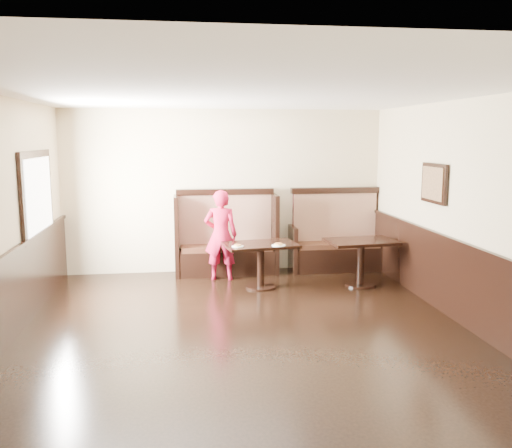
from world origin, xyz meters
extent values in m
plane|color=black|center=(0.00, 0.00, 0.00)|extent=(7.00, 7.00, 0.00)
plane|color=#C9BA92|center=(0.00, 3.50, 1.40)|extent=(5.50, 0.00, 5.50)
plane|color=#C9BA92|center=(0.00, -3.50, 1.40)|extent=(5.50, 0.00, 5.50)
plane|color=#C9BA92|center=(2.75, 0.00, 1.40)|extent=(0.00, 7.00, 7.00)
plane|color=white|center=(0.00, 0.00, 2.80)|extent=(7.00, 7.00, 0.00)
cube|color=black|center=(2.72, 0.00, 0.50)|extent=(0.05, 6.90, 1.00)
cube|color=black|center=(-2.71, 1.90, 1.55)|extent=(0.05, 1.50, 1.20)
cube|color=white|center=(-2.69, 1.90, 1.55)|extent=(0.01, 1.30, 1.00)
cube|color=black|center=(2.71, 1.20, 1.70)|extent=(0.04, 0.70, 0.55)
cube|color=olive|center=(2.69, 1.20, 1.70)|extent=(0.01, 0.60, 0.45)
cube|color=black|center=(0.00, 3.22, 0.21)|extent=(1.60, 0.50, 0.42)
cube|color=#3A1F12|center=(0.00, 3.22, 0.46)|extent=(1.54, 0.46, 0.09)
cube|color=#511021|center=(0.00, 3.43, 0.90)|extent=(1.60, 0.12, 0.92)
cube|color=black|center=(0.00, 3.43, 1.40)|extent=(1.68, 0.16, 0.10)
cube|color=black|center=(-0.84, 3.32, 0.68)|extent=(0.07, 0.72, 1.36)
cube|color=black|center=(0.84, 3.32, 0.68)|extent=(0.07, 0.72, 1.36)
cube|color=black|center=(1.95, 3.22, 0.21)|extent=(1.50, 0.50, 0.42)
cube|color=#3A1F12|center=(1.95, 3.22, 0.46)|extent=(1.44, 0.46, 0.09)
cube|color=#511021|center=(1.95, 3.43, 0.90)|extent=(1.50, 0.12, 0.92)
cube|color=black|center=(1.95, 3.43, 1.40)|extent=(1.58, 0.16, 0.10)
cube|color=black|center=(1.16, 3.32, 0.40)|extent=(0.07, 0.72, 0.80)
cube|color=black|center=(2.74, 3.32, 0.40)|extent=(0.07, 0.72, 0.80)
cube|color=black|center=(0.46, 2.29, 0.68)|extent=(1.20, 0.85, 0.05)
cylinder|color=black|center=(0.46, 2.29, 0.33)|extent=(0.11, 0.11, 0.64)
cylinder|color=black|center=(0.46, 2.29, 0.01)|extent=(0.48, 0.48, 0.03)
cube|color=black|center=(2.04, 2.20, 0.71)|extent=(1.11, 0.79, 0.05)
cylinder|color=black|center=(2.04, 2.20, 0.34)|extent=(0.11, 0.11, 0.67)
cylinder|color=black|center=(2.04, 2.20, 0.01)|extent=(0.50, 0.50, 0.03)
imported|color=#B91338|center=(-0.12, 2.86, 0.74)|extent=(0.58, 0.42, 1.49)
cylinder|color=white|center=(0.08, 2.10, 0.71)|extent=(0.18, 0.18, 0.01)
cylinder|color=#D7AF5B|center=(0.08, 2.10, 0.72)|extent=(0.11, 0.11, 0.01)
cylinder|color=#EABA54|center=(0.08, 2.10, 0.73)|extent=(0.10, 0.10, 0.01)
cylinder|color=white|center=(0.70, 2.09, 0.71)|extent=(0.21, 0.21, 0.01)
cylinder|color=#D7AF5B|center=(0.70, 2.09, 0.72)|extent=(0.13, 0.13, 0.02)
cylinder|color=#EABA54|center=(0.70, 2.09, 0.74)|extent=(0.11, 0.11, 0.01)
camera|label=1|loc=(-0.74, -5.84, 2.33)|focal=38.00mm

